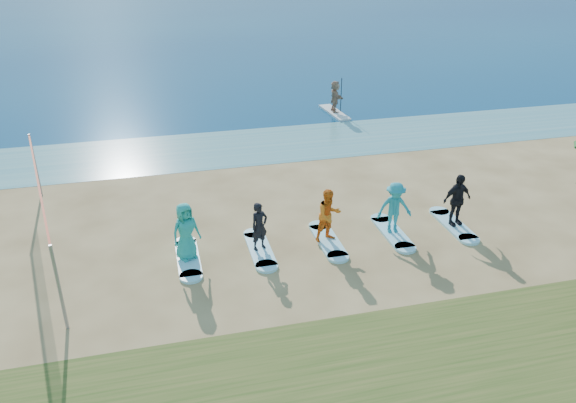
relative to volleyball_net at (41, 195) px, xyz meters
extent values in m
plane|color=tan|center=(8.97, -2.67, -1.90)|extent=(600.00, 600.00, 0.00)
plane|color=teal|center=(8.97, 7.83, -1.90)|extent=(600.00, 600.00, 0.00)
cylinder|color=gray|center=(0.91, -4.41, -0.65)|extent=(0.09, 0.09, 2.50)
cylinder|color=gray|center=(-0.91, 4.41, -0.65)|extent=(0.09, 0.09, 2.50)
cube|color=black|center=(0.00, 0.00, 0.00)|extent=(1.84, 8.82, 1.00)
cube|color=red|center=(0.00, 0.00, 0.52)|extent=(1.87, 8.83, 0.10)
cube|color=silver|center=(13.58, 11.88, -1.84)|extent=(0.97, 3.05, 0.12)
imported|color=tan|center=(13.58, 11.88, -0.92)|extent=(0.58, 1.62, 1.73)
cube|color=#A2EAFB|center=(4.25, -1.79, -1.86)|extent=(0.70, 2.20, 0.09)
imported|color=teal|center=(4.25, -1.79, -0.88)|extent=(1.07, 0.91, 1.86)
cube|color=#A2EAFB|center=(6.55, -1.79, -1.86)|extent=(0.70, 2.20, 0.09)
imported|color=black|center=(6.55, -1.79, -1.01)|extent=(0.69, 0.58, 1.60)
cube|color=#A2EAFB|center=(8.85, -1.79, -1.86)|extent=(0.70, 2.20, 0.09)
imported|color=orange|center=(8.85, -1.79, -0.91)|extent=(1.02, 0.88, 1.81)
cube|color=#A2EAFB|center=(11.15, -1.79, -1.86)|extent=(0.70, 2.20, 0.09)
imported|color=teal|center=(11.15, -1.79, -0.91)|extent=(1.24, 0.80, 1.81)
cube|color=#A2EAFB|center=(13.45, -1.79, -1.86)|extent=(0.70, 2.20, 0.09)
imported|color=black|center=(13.45, -1.79, -0.88)|extent=(1.15, 0.61, 1.86)
camera|label=1|loc=(3.66, -17.15, 7.47)|focal=35.00mm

